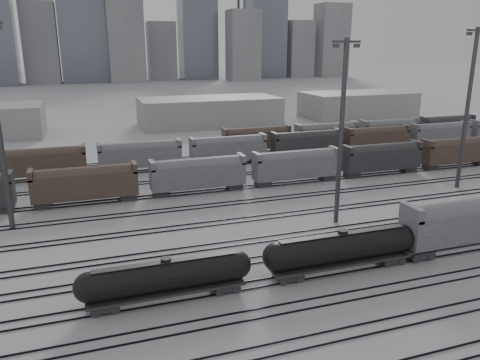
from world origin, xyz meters
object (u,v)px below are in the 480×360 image
object	(u,v)px
tank_car_b	(342,248)
hopper_car_a	(469,219)
tank_car_a	(167,277)
light_mast_c	(341,129)

from	to	relation	value
tank_car_b	hopper_car_a	size ratio (longest dim) A/B	1.05
tank_car_a	light_mast_c	size ratio (longest dim) A/B	0.69
tank_car_b	hopper_car_a	distance (m)	16.27
light_mast_c	tank_car_b	bearing A→B (deg)	-118.09
tank_car_a	tank_car_b	xyz separation A→B (m)	(18.10, 0.00, 0.17)
tank_car_b	hopper_car_a	bearing A→B (deg)	0.00
tank_car_a	tank_car_b	world-z (taller)	tank_car_b
light_mast_c	tank_car_a	bearing A→B (deg)	-153.39
tank_car_a	light_mast_c	xyz separation A→B (m)	(24.71, 12.38, 10.12)
light_mast_c	hopper_car_a	bearing A→B (deg)	-52.14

